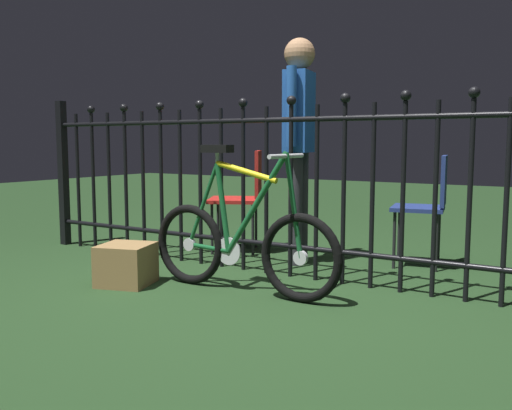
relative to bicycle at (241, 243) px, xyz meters
name	(u,v)px	position (x,y,z in m)	size (l,w,h in m)	color
ground_plane	(245,296)	(0.07, -0.06, -0.32)	(20.00, 20.00, 0.00)	#1D361A
iron_fence	(284,182)	(0.00, 0.54, 0.35)	(4.86, 0.07, 1.32)	black
bicycle	(241,243)	(0.00, 0.00, 0.00)	(1.37, 0.40, 0.93)	black
chair_navy	(429,200)	(0.80, 1.36, 0.20)	(0.45, 0.44, 0.85)	black
chair_red	(245,191)	(-0.72, 1.14, 0.21)	(0.58, 0.58, 0.88)	black
person_visitor	(299,129)	(-0.10, 0.97, 0.73)	(0.24, 0.47, 1.74)	#2D2D33
display_crate	(126,264)	(-0.76, -0.24, -0.18)	(0.33, 0.33, 0.27)	olive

